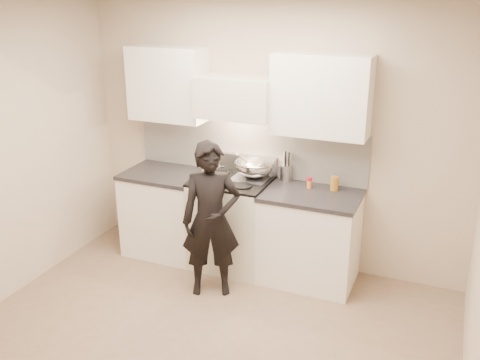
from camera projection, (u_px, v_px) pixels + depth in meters
name	position (u px, v px, depth m)	size (l,w,h in m)	color
ground_plane	(196.00, 349.00, 4.33)	(4.00, 4.00, 0.00)	#876E56
room_shell	(206.00, 147.00, 4.13)	(4.04, 3.54, 2.70)	#C2AF93
stove	(232.00, 222.00, 5.52)	(0.76, 0.65, 0.96)	beige
counter_right	(310.00, 237.00, 5.22)	(0.92, 0.67, 0.92)	white
counter_left	(166.00, 212.00, 5.80)	(0.82, 0.67, 0.92)	white
wok	(254.00, 166.00, 5.36)	(0.39, 0.48, 0.32)	silver
stock_pot	(210.00, 172.00, 5.32)	(0.27, 0.27, 0.14)	silver
utensil_crock	(286.00, 172.00, 5.37)	(0.11, 0.11, 0.30)	#BABABA
spice_jar	(309.00, 183.00, 5.17)	(0.05, 0.05, 0.11)	orange
oil_glass	(335.00, 184.00, 5.12)	(0.08, 0.08, 0.14)	#A76D1F
person	(211.00, 220.00, 4.91)	(0.54, 0.36, 1.49)	black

